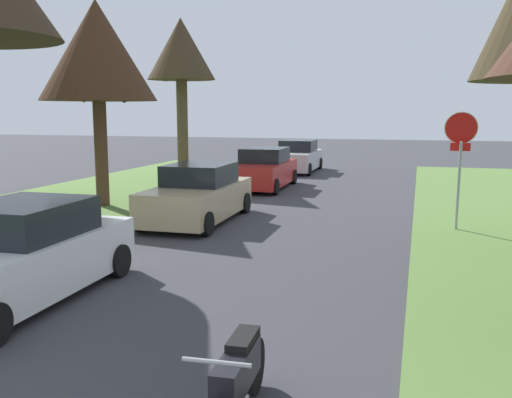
{
  "coord_description": "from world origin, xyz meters",
  "views": [
    {
      "loc": [
        3.7,
        -1.71,
        3.02
      ],
      "look_at": [
        1.29,
        6.63,
        1.67
      ],
      "focal_mm": 39.86,
      "sensor_mm": 36.0,
      "label": 1
    }
  ],
  "objects_px": {
    "parked_sedan_tan": "(198,195)",
    "parked_sedan_red": "(264,170)",
    "street_tree_left_far": "(181,52)",
    "stop_sign_far": "(460,145)",
    "parked_motorcycle": "(237,380)",
    "street_tree_left_mid_b": "(97,52)",
    "parked_sedan_silver": "(298,157)",
    "parked_sedan_white": "(19,256)"
  },
  "relations": [
    {
      "from": "parked_motorcycle",
      "to": "parked_sedan_tan",
      "type": "bearing_deg",
      "value": 113.87
    },
    {
      "from": "parked_sedan_tan",
      "to": "parked_sedan_silver",
      "type": "bearing_deg",
      "value": 90.2
    },
    {
      "from": "parked_sedan_tan",
      "to": "parked_sedan_red",
      "type": "relative_size",
      "value": 1.0
    },
    {
      "from": "street_tree_left_mid_b",
      "to": "parked_sedan_silver",
      "type": "height_order",
      "value": "street_tree_left_mid_b"
    },
    {
      "from": "stop_sign_far",
      "to": "parked_sedan_tan",
      "type": "height_order",
      "value": "stop_sign_far"
    },
    {
      "from": "parked_sedan_tan",
      "to": "parked_sedan_white",
      "type": "bearing_deg",
      "value": -92.25
    },
    {
      "from": "parked_sedan_red",
      "to": "parked_sedan_silver",
      "type": "height_order",
      "value": "same"
    },
    {
      "from": "parked_sedan_red",
      "to": "parked_sedan_silver",
      "type": "relative_size",
      "value": 1.0
    },
    {
      "from": "parked_sedan_red",
      "to": "parked_motorcycle",
      "type": "distance_m",
      "value": 17.14
    },
    {
      "from": "stop_sign_far",
      "to": "street_tree_left_mid_b",
      "type": "xyz_separation_m",
      "value": [
        -10.57,
        0.8,
        2.62
      ]
    },
    {
      "from": "parked_sedan_red",
      "to": "stop_sign_far",
      "type": "bearing_deg",
      "value": -43.41
    },
    {
      "from": "parked_sedan_tan",
      "to": "parked_motorcycle",
      "type": "xyz_separation_m",
      "value": [
        4.22,
        -9.53,
        -0.24
      ]
    },
    {
      "from": "parked_sedan_tan",
      "to": "parked_motorcycle",
      "type": "distance_m",
      "value": 10.43
    },
    {
      "from": "parked_sedan_tan",
      "to": "parked_sedan_red",
      "type": "distance_m",
      "value": 7.06
    },
    {
      "from": "parked_sedan_white",
      "to": "parked_sedan_red",
      "type": "bearing_deg",
      "value": 89.16
    },
    {
      "from": "street_tree_left_far",
      "to": "parked_sedan_tan",
      "type": "relative_size",
      "value": 1.53
    },
    {
      "from": "street_tree_left_mid_b",
      "to": "street_tree_left_far",
      "type": "xyz_separation_m",
      "value": [
        -0.13,
        6.7,
        0.62
      ]
    },
    {
      "from": "street_tree_left_far",
      "to": "parked_motorcycle",
      "type": "distance_m",
      "value": 20.04
    },
    {
      "from": "stop_sign_far",
      "to": "parked_sedan_red",
      "type": "relative_size",
      "value": 0.67
    },
    {
      "from": "parked_sedan_silver",
      "to": "stop_sign_far",
      "type": "bearing_deg",
      "value": -62.0
    },
    {
      "from": "parked_sedan_white",
      "to": "parked_sedan_tan",
      "type": "bearing_deg",
      "value": 87.75
    },
    {
      "from": "street_tree_left_far",
      "to": "parked_sedan_tan",
      "type": "height_order",
      "value": "street_tree_left_far"
    },
    {
      "from": "stop_sign_far",
      "to": "parked_sedan_tan",
      "type": "bearing_deg",
      "value": -174.93
    },
    {
      "from": "parked_sedan_silver",
      "to": "parked_motorcycle",
      "type": "distance_m",
      "value": 23.34
    },
    {
      "from": "parked_sedan_tan",
      "to": "parked_sedan_silver",
      "type": "xyz_separation_m",
      "value": [
        -0.05,
        13.41,
        0.0
      ]
    },
    {
      "from": "stop_sign_far",
      "to": "parked_sedan_silver",
      "type": "xyz_separation_m",
      "value": [
        -6.81,
        12.81,
        -1.46
      ]
    },
    {
      "from": "street_tree_left_mid_b",
      "to": "parked_sedan_tan",
      "type": "xyz_separation_m",
      "value": [
        3.8,
        -1.4,
        -4.07
      ]
    },
    {
      "from": "parked_sedan_silver",
      "to": "street_tree_left_far",
      "type": "bearing_deg",
      "value": -126.21
    },
    {
      "from": "stop_sign_far",
      "to": "parked_motorcycle",
      "type": "relative_size",
      "value": 1.44
    },
    {
      "from": "stop_sign_far",
      "to": "street_tree_left_mid_b",
      "type": "distance_m",
      "value": 10.92
    },
    {
      "from": "parked_sedan_white",
      "to": "parked_motorcycle",
      "type": "bearing_deg",
      "value": -29.81
    },
    {
      "from": "parked_sedan_tan",
      "to": "street_tree_left_far",
      "type": "bearing_deg",
      "value": 115.9
    },
    {
      "from": "parked_sedan_tan",
      "to": "parked_motorcycle",
      "type": "height_order",
      "value": "parked_sedan_tan"
    },
    {
      "from": "stop_sign_far",
      "to": "parked_sedan_silver",
      "type": "relative_size",
      "value": 0.67
    },
    {
      "from": "stop_sign_far",
      "to": "street_tree_left_mid_b",
      "type": "relative_size",
      "value": 0.47
    },
    {
      "from": "street_tree_left_far",
      "to": "parked_motorcycle",
      "type": "height_order",
      "value": "street_tree_left_far"
    },
    {
      "from": "stop_sign_far",
      "to": "parked_motorcycle",
      "type": "xyz_separation_m",
      "value": [
        -2.55,
        -10.13,
        -1.7
      ]
    },
    {
      "from": "parked_sedan_white",
      "to": "parked_sedan_silver",
      "type": "bearing_deg",
      "value": 89.36
    },
    {
      "from": "stop_sign_far",
      "to": "street_tree_left_far",
      "type": "xyz_separation_m",
      "value": [
        -10.7,
        7.5,
        3.24
      ]
    },
    {
      "from": "street_tree_left_mid_b",
      "to": "parked_sedan_tan",
      "type": "height_order",
      "value": "street_tree_left_mid_b"
    },
    {
      "from": "street_tree_left_far",
      "to": "street_tree_left_mid_b",
      "type": "bearing_deg",
      "value": -88.87
    },
    {
      "from": "stop_sign_far",
      "to": "parked_sedan_white",
      "type": "relative_size",
      "value": 0.67
    }
  ]
}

